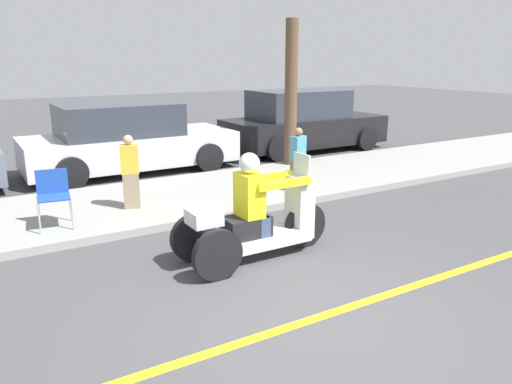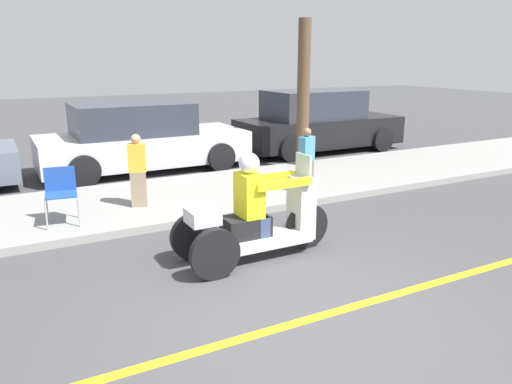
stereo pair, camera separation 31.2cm
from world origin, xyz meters
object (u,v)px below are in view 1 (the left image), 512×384
Objects in this scene: motorcycle_trike at (256,221)px; spectator_with_child at (130,173)px; spectator_end_of_line at (298,160)px; parked_car_lot_right at (127,140)px; folding_chair_curbside at (53,192)px; parked_car_lot_left at (303,123)px; tree_trunk at (291,94)px.

spectator_with_child is (-0.80, 2.61, 0.20)m from motorcycle_trike.
parked_car_lot_right reaches higher than spectator_end_of_line.
spectator_end_of_line is at bearing -2.96° from folding_chair_curbside.
spectator_with_child is at bearing 170.54° from spectator_end_of_line.
parked_car_lot_left is at bearing 0.72° from parked_car_lot_right.
spectator_with_child is 0.38× the size of tree_trunk.
parked_car_lot_right is (0.12, 5.78, 0.22)m from motorcycle_trike.
tree_trunk is at bearing -133.25° from parked_car_lot_left.
parked_car_lot_left is at bearing 46.75° from tree_trunk.
folding_chair_curbside is 0.18× the size of parked_car_lot_left.
parked_car_lot_right is at bearing 88.86° from motorcycle_trike.
parked_car_lot_right is 3.80m from tree_trunk.
motorcycle_trike is 0.46× the size of parked_car_lot_right.
folding_chair_curbside is at bearing -153.53° from parked_car_lot_left.
parked_car_lot_right is (0.92, 3.17, 0.02)m from spectator_with_child.
motorcycle_trike is 0.47× the size of parked_car_lot_left.
spectator_end_of_line is at bearing -60.70° from parked_car_lot_right.
parked_car_lot_left is at bearing 49.35° from motorcycle_trike.
motorcycle_trike is 5.46m from tree_trunk.
spectator_with_child reaches higher than folding_chair_curbside.
motorcycle_trike is 2.58× the size of folding_chair_curbside.
folding_chair_curbside is at bearing 177.04° from spectator_end_of_line.
folding_chair_curbside is (-4.20, 0.22, -0.06)m from spectator_end_of_line.
spectator_end_of_line is at bearing -9.46° from spectator_with_child.
motorcycle_trike is at bearing -91.14° from parked_car_lot_right.
motorcycle_trike is at bearing -130.65° from parked_car_lot_left.
spectator_with_child is at bearing -160.28° from tree_trunk.
parked_car_lot_left is at bearing 52.66° from spectator_end_of_line.
parked_car_lot_left reaches higher than parked_car_lot_right.
spectator_with_child reaches higher than spectator_end_of_line.
motorcycle_trike is at bearing -72.91° from spectator_with_child.
spectator_end_of_line is 4.69m from parked_car_lot_left.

